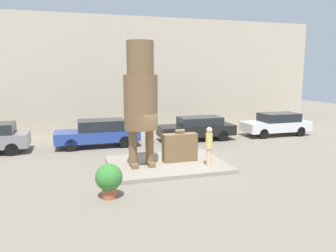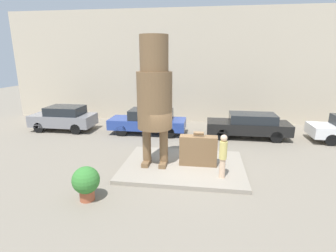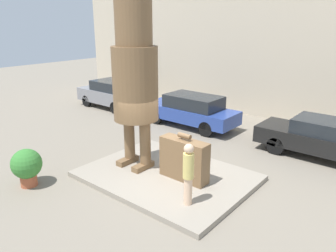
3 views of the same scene
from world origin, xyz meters
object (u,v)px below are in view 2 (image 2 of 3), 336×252
at_px(statue_figure, 155,92).
at_px(planter_pot, 86,182).
at_px(giant_suitcase, 198,150).
at_px(parked_car_grey, 64,118).
at_px(parked_car_black, 249,125).
at_px(tourist, 223,155).
at_px(parked_car_blue, 149,121).

distance_m(statue_figure, planter_pot, 4.35).
bearing_deg(giant_suitcase, parked_car_grey, 151.46).
xyz_separation_m(giant_suitcase, parked_car_grey, (-8.89, 4.84, 0.02)).
relative_size(giant_suitcase, parked_car_black, 0.33).
bearing_deg(planter_pot, parked_car_grey, 123.45).
distance_m(giant_suitcase, tourist, 1.50).
bearing_deg(parked_car_blue, parked_car_black, -179.73).
relative_size(tourist, planter_pot, 1.45).
distance_m(statue_figure, parked_car_grey, 9.00).
bearing_deg(parked_car_grey, planter_pot, 123.45).
distance_m(parked_car_grey, parked_car_blue, 5.65).
bearing_deg(tourist, planter_pot, -155.87).
height_order(parked_car_blue, parked_car_black, parked_car_blue).
height_order(statue_figure, parked_car_blue, statue_figure).
bearing_deg(tourist, parked_car_grey, 148.89).
relative_size(parked_car_grey, parked_car_black, 0.84).
relative_size(parked_car_blue, planter_pot, 3.95).
bearing_deg(statue_figure, planter_pot, -120.66).
xyz_separation_m(giant_suitcase, parked_car_black, (2.81, 4.87, -0.03)).
height_order(parked_car_black, planter_pot, parked_car_black).
xyz_separation_m(statue_figure, parked_car_blue, (-1.41, 5.02, -2.49)).
height_order(statue_figure, parked_car_black, statue_figure).
relative_size(statue_figure, parked_car_grey, 1.33).
bearing_deg(statue_figure, giant_suitcase, 5.47).
bearing_deg(parked_car_blue, statue_figure, 105.67).
xyz_separation_m(statue_figure, parked_car_grey, (-7.05, 5.01, -2.47)).
bearing_deg(tourist, giant_suitcase, 130.96).
relative_size(parked_car_blue, parked_car_black, 0.99).
bearing_deg(giant_suitcase, parked_car_blue, 123.84).
height_order(statue_figure, tourist, statue_figure).
height_order(statue_figure, giant_suitcase, statue_figure).
relative_size(giant_suitcase, planter_pot, 1.33).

